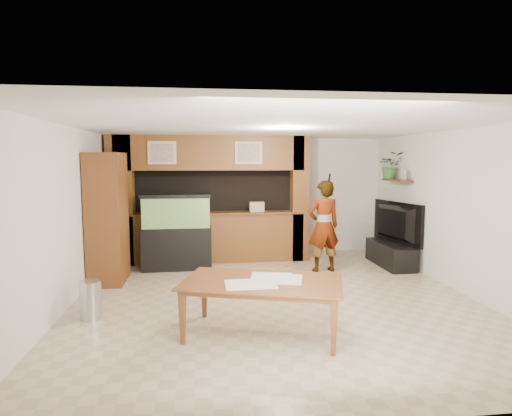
{
  "coord_description": "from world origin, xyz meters",
  "views": [
    {
      "loc": [
        -1.06,
        -6.32,
        2.1
      ],
      "look_at": [
        -0.2,
        0.6,
        1.32
      ],
      "focal_mm": 30.0,
      "sensor_mm": 36.0,
      "label": 1
    }
  ],
  "objects": [
    {
      "name": "floor",
      "position": [
        0.0,
        0.0,
        0.0
      ],
      "size": [
        6.5,
        6.5,
        0.0
      ],
      "primitive_type": "plane",
      "color": "tan",
      "rests_on": "ground"
    },
    {
      "name": "ceiling",
      "position": [
        0.0,
        0.0,
        2.6
      ],
      "size": [
        6.5,
        6.5,
        0.0
      ],
      "primitive_type": "plane",
      "color": "white",
      "rests_on": "wall_back"
    },
    {
      "name": "wall_back",
      "position": [
        0.0,
        3.25,
        1.3
      ],
      "size": [
        6.0,
        0.0,
        6.0
      ],
      "primitive_type": "plane",
      "rotation": [
        1.57,
        0.0,
        0.0
      ],
      "color": "beige",
      "rests_on": "floor"
    },
    {
      "name": "wall_left",
      "position": [
        -3.0,
        0.0,
        1.3
      ],
      "size": [
        0.0,
        6.5,
        6.5
      ],
      "primitive_type": "plane",
      "rotation": [
        1.57,
        0.0,
        1.57
      ],
      "color": "beige",
      "rests_on": "floor"
    },
    {
      "name": "wall_right",
      "position": [
        3.0,
        0.0,
        1.3
      ],
      "size": [
        0.0,
        6.5,
        6.5
      ],
      "primitive_type": "plane",
      "rotation": [
        1.57,
        0.0,
        -1.57
      ],
      "color": "beige",
      "rests_on": "floor"
    },
    {
      "name": "partition",
      "position": [
        -0.95,
        2.64,
        1.31
      ],
      "size": [
        4.2,
        0.99,
        2.6
      ],
      "color": "brown",
      "rests_on": "floor"
    },
    {
      "name": "wall_clock",
      "position": [
        -2.97,
        1.0,
        1.9
      ],
      "size": [
        0.05,
        0.25,
        0.25
      ],
      "color": "black",
      "rests_on": "wall_left"
    },
    {
      "name": "wall_shelf",
      "position": [
        2.85,
        1.95,
        1.7
      ],
      "size": [
        0.25,
        0.9,
        0.04
      ],
      "primitive_type": "cube",
      "color": "brown",
      "rests_on": "wall_right"
    },
    {
      "name": "pantry_cabinet",
      "position": [
        -2.7,
        1.21,
        1.12
      ],
      "size": [
        0.56,
        0.91,
        2.23
      ],
      "primitive_type": "cube",
      "color": "brown",
      "rests_on": "floor"
    },
    {
      "name": "trash_can",
      "position": [
        -2.57,
        -0.59,
        0.26
      ],
      "size": [
        0.28,
        0.28,
        0.51
      ],
      "primitive_type": "cylinder",
      "color": "#B2B2B7",
      "rests_on": "floor"
    },
    {
      "name": "aquarium",
      "position": [
        -1.58,
        1.95,
        0.71
      ],
      "size": [
        1.32,
        0.49,
        1.46
      ],
      "rotation": [
        0.0,
        0.0,
        0.01
      ],
      "color": "black",
      "rests_on": "floor"
    },
    {
      "name": "tv_stand",
      "position": [
        2.65,
        1.7,
        0.23
      ],
      "size": [
        0.5,
        1.36,
        0.45
      ],
      "primitive_type": "cube",
      "color": "black",
      "rests_on": "floor"
    },
    {
      "name": "television",
      "position": [
        2.65,
        1.7,
        0.87
      ],
      "size": [
        0.49,
        1.44,
        0.83
      ],
      "primitive_type": "imported",
      "rotation": [
        0.0,
        0.0,
        1.79
      ],
      "color": "black",
      "rests_on": "tv_stand"
    },
    {
      "name": "photo_frame",
      "position": [
        2.85,
        1.65,
        1.82
      ],
      "size": [
        0.05,
        0.15,
        0.19
      ],
      "primitive_type": "cube",
      "rotation": [
        0.0,
        0.0,
        -0.15
      ],
      "color": "tan",
      "rests_on": "wall_shelf"
    },
    {
      "name": "potted_plant",
      "position": [
        2.82,
        2.2,
        2.0
      ],
      "size": [
        0.59,
        0.54,
        0.56
      ],
      "primitive_type": "imported",
      "rotation": [
        0.0,
        0.0,
        -0.24
      ],
      "color": "#2D6629",
      "rests_on": "wall_shelf"
    },
    {
      "name": "person",
      "position": [
        1.18,
        1.43,
        0.87
      ],
      "size": [
        0.69,
        0.5,
        1.73
      ],
      "primitive_type": "imported",
      "rotation": [
        0.0,
        0.0,
        3.29
      ],
      "color": "#A47D5A",
      "rests_on": "floor"
    },
    {
      "name": "microphone",
      "position": [
        1.23,
        1.27,
        1.78
      ],
      "size": [
        0.04,
        0.1,
        0.17
      ],
      "primitive_type": "cylinder",
      "rotation": [
        0.44,
        0.0,
        0.0
      ],
      "color": "black",
      "rests_on": "person"
    },
    {
      "name": "dining_table",
      "position": [
        -0.38,
        -1.41,
        0.33
      ],
      "size": [
        2.11,
        1.55,
        0.66
      ],
      "primitive_type": "imported",
      "rotation": [
        0.0,
        0.0,
        -0.29
      ],
      "color": "brown",
      "rests_on": "floor"
    },
    {
      "name": "newspaper_a",
      "position": [
        -0.53,
        -1.51,
        0.67
      ],
      "size": [
        0.59,
        0.44,
        0.01
      ],
      "primitive_type": "cube",
      "rotation": [
        0.0,
        0.0,
        0.02
      ],
      "color": "silver",
      "rests_on": "dining_table"
    },
    {
      "name": "newspaper_b",
      "position": [
        -0.19,
        -1.33,
        0.67
      ],
      "size": [
        0.71,
        0.59,
        0.01
      ],
      "primitive_type": "cube",
      "rotation": [
        0.0,
        0.0,
        -0.26
      ],
      "color": "silver",
      "rests_on": "dining_table"
    },
    {
      "name": "newspaper_c",
      "position": [
        -0.23,
        -1.21,
        0.67
      ],
      "size": [
        0.56,
        0.46,
        0.01
      ],
      "primitive_type": "cube",
      "rotation": [
        0.0,
        0.0,
        -0.21
      ],
      "color": "silver",
      "rests_on": "dining_table"
    },
    {
      "name": "counter_box",
      "position": [
        0.04,
        2.45,
        1.14
      ],
      "size": [
        0.31,
        0.21,
        0.2
      ],
      "primitive_type": "cube",
      "rotation": [
        0.0,
        0.0,
        -0.04
      ],
      "color": "tan",
      "rests_on": "partition"
    }
  ]
}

